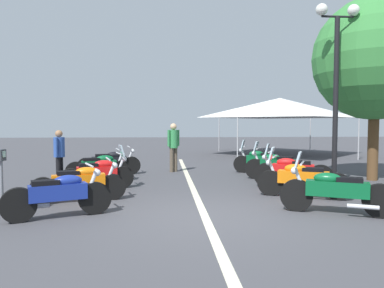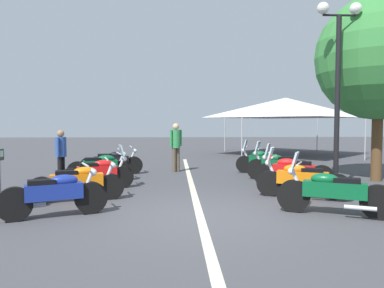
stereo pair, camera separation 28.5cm
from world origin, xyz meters
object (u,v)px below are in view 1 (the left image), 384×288
Objects in this scene: motorcycle_right_row_1 at (302,178)px; event_tent at (280,108)px; motorcycle_right_row_3 at (277,165)px; bystander_1 at (59,152)px; roadside_tree_0 at (375,59)px; motorcycle_right_row_2 at (292,171)px; bystander_0 at (174,143)px; motorcycle_right_row_0 at (335,190)px; motorcycle_left_row_1 at (80,182)px; motorcycle_right_row_4 at (260,160)px; motorcycle_left_row_3 at (100,167)px; motorcycle_left_row_4 at (110,162)px; street_lamp_twin_globe at (336,64)px; motorcycle_left_row_2 at (98,173)px; motorcycle_left_row_0 at (59,194)px; parking_meter at (1,170)px.

motorcycle_right_row_1 is 0.31× the size of event_tent.
bystander_1 is (-0.11, 6.65, 0.45)m from motorcycle_right_row_3.
motorcycle_right_row_3 is 0.34× the size of roadside_tree_0.
motorcycle_right_row_1 is at bearing 102.95° from motorcycle_right_row_2.
bystander_0 is at bearing 137.78° from event_tent.
event_tent is (13.31, -3.11, 2.18)m from motorcycle_right_row_0.
motorcycle_left_row_1 is 6.95m from motorcycle_right_row_4.
motorcycle_left_row_1 is 2.90m from motorcycle_left_row_3.
bystander_0 reaches higher than motorcycle_right_row_3.
motorcycle_left_row_4 is 1.11× the size of motorcycle_right_row_3.
bystander_0 reaches higher than motorcycle_right_row_1.
motorcycle_right_row_1 is 2.75m from motorcycle_right_row_3.
street_lamp_twin_globe is 3.18× the size of bystander_1.
event_tent is (11.79, -8.37, 2.20)m from motorcycle_left_row_1.
motorcycle_right_row_1 is 1.05× the size of motorcycle_right_row_4.
motorcycle_right_row_4 is at bearing -65.23° from motorcycle_right_row_0.
event_tent is (7.35, -3.02, 2.19)m from motorcycle_right_row_4.
motorcycle_left_row_4 is (1.49, -0.08, -0.00)m from motorcycle_left_row_3.
motorcycle_left_row_2 is 5.46m from motorcycle_right_row_3.
motorcycle_right_row_1 is at bearing 127.64° from roadside_tree_0.
street_lamp_twin_globe reaches higher than motorcycle_right_row_0.
motorcycle_left_row_0 is at bearing -111.67° from motorcycle_left_row_2.
motorcycle_right_row_3 is at bearing -66.82° from motorcycle_right_row_0.
street_lamp_twin_globe is at bearing 177.34° from bystander_1.
bystander_0 is (5.04, -2.25, 0.61)m from motorcycle_left_row_1.
motorcycle_left_row_3 is 0.29× the size of event_tent.
motorcycle_left_row_0 is 6.14m from motorcycle_right_row_2.
roadside_tree_0 is at bearing 2.17° from motorcycle_left_row_0.
motorcycle_right_row_2 is 1.28× the size of bystander_1.
motorcycle_left_row_2 is 9.00m from roadside_tree_0.
roadside_tree_0 reaches higher than motorcycle_right_row_0.
roadside_tree_0 is at bearing -148.18° from bystander_0.
motorcycle_right_row_2 reaches higher than motorcycle_left_row_0.
motorcycle_right_row_2 is (1.37, -5.41, 0.03)m from motorcycle_left_row_1.
street_lamp_twin_globe is (-1.44, -6.72, 2.97)m from motorcycle_left_row_3.
event_tent is at bearing -92.96° from motorcycle_right_row_4.
event_tent is (6.75, -6.12, 1.60)m from bystander_0.
motorcycle_right_row_0 is at bearing 153.16° from bystander_1.
motorcycle_right_row_1 is (1.53, -5.27, 0.01)m from motorcycle_left_row_0.
motorcycle_left_row_3 is 1.49m from motorcycle_left_row_4.
bystander_1 is at bearing 80.81° from street_lamp_twin_globe.
roadside_tree_0 reaches higher than parking_meter.
motorcycle_right_row_2 reaches higher than motorcycle_left_row_1.
motorcycle_right_row_1 is 1.28× the size of bystander_1.
motorcycle_right_row_4 is at bearing -158.89° from bystander_1.
motorcycle_left_row_4 is 7.84m from street_lamp_twin_globe.
motorcycle_left_row_3 is 9.13m from roadside_tree_0.
event_tent reaches higher than motorcycle_right_row_3.
parking_meter reaches higher than motorcycle_right_row_2.
motorcycle_right_row_1 is 0.40× the size of street_lamp_twin_globe.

